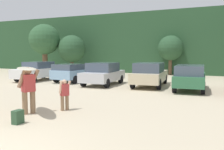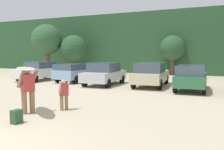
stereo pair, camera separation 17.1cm
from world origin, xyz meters
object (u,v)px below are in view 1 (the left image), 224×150
at_px(parked_car_champagne, 150,74).
at_px(surfboard_cream, 26,68).
at_px(parked_car_white, 39,71).
at_px(parked_car_forest_green, 190,77).
at_px(parked_car_sky_blue, 74,72).
at_px(backpack_dropped, 18,117).
at_px(parked_car_silver, 103,73).
at_px(person_adult, 28,88).
at_px(person_child, 65,93).

relative_size(parked_car_champagne, surfboard_cream, 2.33).
xyz_separation_m(parked_car_white, parked_car_champagne, (9.57, 0.29, 0.05)).
height_order(parked_car_champagne, parked_car_forest_green, parked_car_champagne).
height_order(parked_car_sky_blue, backpack_dropped, parked_car_sky_blue).
xyz_separation_m(parked_car_sky_blue, surfboard_cream, (4.15, -9.66, 0.96)).
distance_m(parked_car_forest_green, surfboard_cream, 9.96).
xyz_separation_m(parked_car_sky_blue, parked_car_silver, (3.00, -0.85, 0.05)).
bearing_deg(backpack_dropped, parked_car_sky_blue, 113.89).
bearing_deg(parked_car_sky_blue, parked_car_champagne, -88.60).
bearing_deg(parked_car_silver, parked_car_white, 84.45).
bearing_deg(backpack_dropped, person_adult, 117.78).
xyz_separation_m(parked_car_silver, backpack_dropped, (1.76, -9.89, -0.60)).
distance_m(surfboard_cream, backpack_dropped, 1.96).
height_order(parked_car_champagne, person_child, parked_car_champagne).
distance_m(person_adult, person_child, 1.40).
relative_size(parked_car_silver, parked_car_forest_green, 0.94).
bearing_deg(surfboard_cream, person_child, -91.19).
bearing_deg(parked_car_forest_green, surfboard_cream, 146.99).
distance_m(parked_car_white, parked_car_forest_green, 12.35).
xyz_separation_m(person_child, backpack_dropped, (-0.30, -2.19, -0.48)).
distance_m(parked_car_sky_blue, surfboard_cream, 10.55).
bearing_deg(person_adult, person_child, -107.47).
height_order(parked_car_sky_blue, parked_car_silver, parked_car_silver).
distance_m(person_adult, backpack_dropped, 1.54).
bearing_deg(person_child, parked_car_forest_green, -93.31).
height_order(person_adult, person_child, person_adult).
height_order(parked_car_white, parked_car_forest_green, parked_car_white).
bearing_deg(person_adult, parked_car_silver, -57.78).
bearing_deg(parked_car_sky_blue, surfboard_cream, -153.77).
height_order(parked_car_sky_blue, surfboard_cream, surfboard_cream).
height_order(parked_car_white, person_child, parked_car_white).
distance_m(parked_car_champagne, person_adult, 9.64).
height_order(surfboard_cream, backpack_dropped, surfboard_cream).
bearing_deg(person_adult, parked_car_white, -26.11).
bearing_deg(backpack_dropped, parked_car_forest_green, 66.04).
height_order(parked_car_white, backpack_dropped, parked_car_white).
relative_size(parked_car_white, parked_car_silver, 1.14).
relative_size(parked_car_sky_blue, person_child, 3.41).
distance_m(parked_car_silver, parked_car_forest_green, 6.07).
bearing_deg(parked_car_sky_blue, parked_car_white, 101.00).
height_order(person_child, surfboard_cream, surfboard_cream).
bearing_deg(parked_car_silver, parked_car_forest_green, -93.72).
distance_m(parked_car_silver, surfboard_cream, 8.92).
height_order(parked_car_forest_green, person_child, parked_car_forest_green).
bearing_deg(person_adult, parked_car_forest_green, -95.26).
bearing_deg(parked_car_white, parked_car_sky_blue, -82.18).
distance_m(parked_car_white, person_adult, 11.74).
xyz_separation_m(person_adult, surfboard_cream, (0.01, -0.09, 0.73)).
relative_size(parked_car_sky_blue, parked_car_forest_green, 0.96).
bearing_deg(parked_car_white, surfboard_cream, -141.32).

